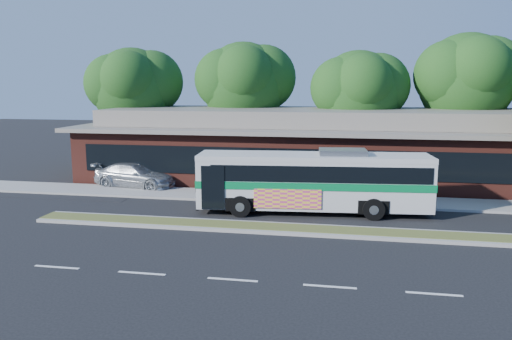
# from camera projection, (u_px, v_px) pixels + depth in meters

# --- Properties ---
(ground) EXTENTS (120.00, 120.00, 0.00)m
(ground) POSITION_uv_depth(u_px,v_px,m) (334.00, 237.00, 19.83)
(ground) COLOR black
(ground) RESTS_ON ground
(median_strip) EXTENTS (26.00, 1.10, 0.15)m
(median_strip) POSITION_uv_depth(u_px,v_px,m) (335.00, 231.00, 20.40)
(median_strip) COLOR #4C5022
(median_strip) RESTS_ON ground
(sidewalk) EXTENTS (44.00, 2.60, 0.12)m
(sidewalk) POSITION_uv_depth(u_px,v_px,m) (338.00, 200.00, 26.03)
(sidewalk) COLOR gray
(sidewalk) RESTS_ON ground
(parking_lot) EXTENTS (14.00, 12.00, 0.01)m
(parking_lot) POSITION_uv_depth(u_px,v_px,m) (61.00, 177.00, 32.72)
(parking_lot) COLOR black
(parking_lot) RESTS_ON ground
(plaza_building) EXTENTS (33.20, 11.20, 4.45)m
(plaza_building) POSITION_uv_depth(u_px,v_px,m) (341.00, 146.00, 32.07)
(plaza_building) COLOR #5E261D
(plaza_building) RESTS_ON ground
(tree_bg_a) EXTENTS (6.47, 5.80, 8.63)m
(tree_bg_a) POSITION_uv_depth(u_px,v_px,m) (139.00, 86.00, 36.11)
(tree_bg_a) COLOR black
(tree_bg_a) RESTS_ON ground
(tree_bg_b) EXTENTS (6.69, 6.00, 9.00)m
(tree_bg_b) POSITION_uv_depth(u_px,v_px,m) (250.00, 83.00, 35.61)
(tree_bg_b) COLOR black
(tree_bg_b) RESTS_ON ground
(tree_bg_c) EXTENTS (6.24, 5.60, 8.26)m
(tree_bg_c) POSITION_uv_depth(u_px,v_px,m) (364.00, 91.00, 33.31)
(tree_bg_c) COLOR black
(tree_bg_c) RESTS_ON ground
(tree_bg_d) EXTENTS (6.91, 6.20, 9.37)m
(tree_bg_d) POSITION_uv_depth(u_px,v_px,m) (473.00, 78.00, 32.91)
(tree_bg_d) COLOR black
(tree_bg_d) RESTS_ON ground
(transit_bus) EXTENTS (10.98, 3.29, 3.04)m
(transit_bus) POSITION_uv_depth(u_px,v_px,m) (314.00, 177.00, 23.43)
(transit_bus) COLOR beige
(transit_bus) RESTS_ON ground
(sedan) EXTENTS (5.21, 2.74, 1.44)m
(sedan) POSITION_uv_depth(u_px,v_px,m) (135.00, 175.00, 29.37)
(sedan) COLOR #BABFC2
(sedan) RESTS_ON ground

